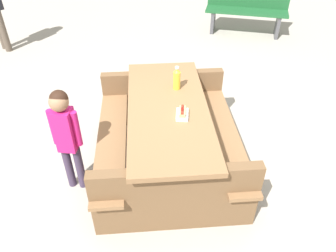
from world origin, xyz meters
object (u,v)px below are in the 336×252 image
object	(u,v)px
picnic_table	(168,132)
park_bench_near	(247,9)
child_in_coat	(65,130)
soda_bottle	(177,79)
hotdog_tray	(182,113)

from	to	relation	value
picnic_table	park_bench_near	size ratio (longest dim) A/B	1.42
child_in_coat	soda_bottle	bearing A→B (deg)	135.42
soda_bottle	hotdog_tray	xyz separation A→B (m)	(0.46, 0.15, -0.08)
hotdog_tray	park_bench_near	bearing A→B (deg)	173.68
soda_bottle	child_in_coat	distance (m)	1.19
hotdog_tray	child_in_coat	size ratio (longest dim) A/B	0.18
hotdog_tray	park_bench_near	world-z (taller)	park_bench_near
hotdog_tray	child_in_coat	distance (m)	1.05
picnic_table	park_bench_near	world-z (taller)	park_bench_near
picnic_table	hotdog_tray	size ratio (longest dim) A/B	10.94
picnic_table	child_in_coat	xyz separation A→B (m)	(0.49, -0.82, 0.26)
picnic_table	child_in_coat	world-z (taller)	child_in_coat
soda_bottle	park_bench_near	bearing A→B (deg)	170.53
hotdog_tray	child_in_coat	world-z (taller)	child_in_coat
soda_bottle	park_bench_near	world-z (taller)	soda_bottle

